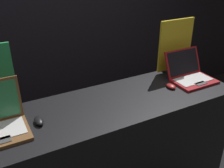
# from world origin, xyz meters

# --- Properties ---
(wall_back) EXTENTS (8.00, 0.05, 2.80)m
(wall_back) POSITION_xyz_m (0.00, 1.67, 1.40)
(wall_back) COLOR black
(wall_back) RESTS_ON ground_plane
(display_counter) EXTENTS (1.94, 0.60, 0.94)m
(display_counter) POSITION_xyz_m (0.00, 0.30, 0.47)
(display_counter) COLOR black
(display_counter) RESTS_ON ground_plane
(mouse_front) EXTENTS (0.06, 0.11, 0.04)m
(mouse_front) POSITION_xyz_m (-0.52, 0.30, 0.96)
(mouse_front) COLOR black
(mouse_front) RESTS_ON display_counter
(laptop_back) EXTENTS (0.35, 0.33, 0.23)m
(laptop_back) POSITION_xyz_m (0.76, 0.33, 1.00)
(laptop_back) COLOR maroon
(laptop_back) RESTS_ON display_counter
(mouse_back) EXTENTS (0.06, 0.09, 0.03)m
(mouse_back) POSITION_xyz_m (0.53, 0.28, 0.96)
(mouse_back) COLOR maroon
(mouse_back) RESTS_ON display_counter
(promo_stand_back) EXTENTS (0.35, 0.07, 0.47)m
(promo_stand_back) POSITION_xyz_m (0.76, 0.54, 1.17)
(promo_stand_back) COLOR black
(promo_stand_back) RESTS_ON display_counter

